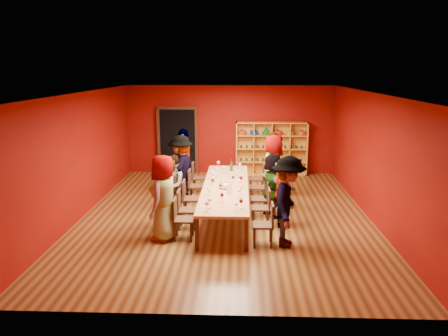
# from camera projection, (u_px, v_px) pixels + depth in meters

# --- Properties ---
(room_shell) EXTENTS (7.10, 9.10, 3.04)m
(room_shell) POSITION_uv_depth(u_px,v_px,m) (226.00, 156.00, 10.51)
(room_shell) COLOR #543316
(room_shell) RESTS_ON ground
(tasting_table) EXTENTS (1.10, 4.50, 0.75)m
(tasting_table) POSITION_uv_depth(u_px,v_px,m) (226.00, 188.00, 10.69)
(tasting_table) COLOR tan
(tasting_table) RESTS_ON ground
(doorway) EXTENTS (1.40, 0.17, 2.30)m
(doorway) POSITION_uv_depth(u_px,v_px,m) (178.00, 141.00, 14.98)
(doorway) COLOR black
(doorway) RESTS_ON ground
(shelving_unit) EXTENTS (2.40, 0.40, 1.80)m
(shelving_unit) POSITION_uv_depth(u_px,v_px,m) (271.00, 146.00, 14.77)
(shelving_unit) COLOR gold
(shelving_unit) RESTS_ON ground
(chair_person_left_0) EXTENTS (0.42, 0.42, 0.89)m
(chair_person_left_0) POSITION_uv_depth(u_px,v_px,m) (180.00, 217.00, 9.24)
(chair_person_left_0) COLOR black
(chair_person_left_0) RESTS_ON ground
(person_left_0) EXTENTS (0.67, 0.98, 1.82)m
(person_left_0) POSITION_uv_depth(u_px,v_px,m) (164.00, 198.00, 9.16)
(person_left_0) COLOR #CA8794
(person_left_0) RESTS_ON ground
(chair_person_left_1) EXTENTS (0.42, 0.42, 0.89)m
(chair_person_left_1) POSITION_uv_depth(u_px,v_px,m) (184.00, 207.00, 9.84)
(chair_person_left_1) COLOR black
(chair_person_left_1) RESTS_ON ground
(person_left_1) EXTENTS (0.59, 0.69, 1.59)m
(person_left_1) POSITION_uv_depth(u_px,v_px,m) (168.00, 194.00, 9.79)
(person_left_1) COLOR #141538
(person_left_1) RESTS_ON ground
(chair_person_left_2) EXTENTS (0.42, 0.42, 0.89)m
(chair_person_left_2) POSITION_uv_depth(u_px,v_px,m) (188.00, 196.00, 10.70)
(chair_person_left_2) COLOR black
(chair_person_left_2) RESTS_ON ground
(person_left_2) EXTENTS (0.44, 0.75, 1.52)m
(person_left_2) POSITION_uv_depth(u_px,v_px,m) (172.00, 186.00, 10.65)
(person_left_2) COLOR pink
(person_left_2) RESTS_ON ground
(chair_person_left_3) EXTENTS (0.42, 0.42, 0.89)m
(chair_person_left_3) POSITION_uv_depth(u_px,v_px,m) (194.00, 184.00, 11.84)
(chair_person_left_3) COLOR black
(chair_person_left_3) RESTS_ON ground
(person_left_3) EXTENTS (0.78, 1.27, 1.83)m
(person_left_3) POSITION_uv_depth(u_px,v_px,m) (181.00, 169.00, 11.76)
(person_left_3) COLOR #46464A
(person_left_3) RESTS_ON ground
(chair_person_left_4) EXTENTS (0.42, 0.42, 0.89)m
(chair_person_left_4) POSITION_uv_depth(u_px,v_px,m) (197.00, 176.00, 12.71)
(chair_person_left_4) COLOR black
(chair_person_left_4) RESTS_ON ground
(person_left_4) EXTENTS (0.55, 1.12, 1.88)m
(person_left_4) POSITION_uv_depth(u_px,v_px,m) (184.00, 161.00, 12.63)
(person_left_4) COLOR beige
(person_left_4) RESTS_ON ground
(chair_person_right_0) EXTENTS (0.42, 0.42, 0.89)m
(chair_person_right_0) POSITION_uv_depth(u_px,v_px,m) (267.00, 222.00, 8.91)
(chair_person_right_0) COLOR black
(chair_person_right_0) RESTS_ON ground
(person_right_0) EXTENTS (0.72, 1.28, 1.87)m
(person_right_0) POSITION_uv_depth(u_px,v_px,m) (288.00, 202.00, 8.79)
(person_right_0) COLOR #5276A8
(person_right_0) RESTS_ON ground
(chair_person_right_1) EXTENTS (0.42, 0.42, 0.89)m
(chair_person_right_1) POSITION_uv_depth(u_px,v_px,m) (264.00, 205.00, 9.98)
(chair_person_right_1) COLOR black
(chair_person_right_1) RESTS_ON ground
(person_right_1) EXTENTS (0.47, 0.94, 1.57)m
(person_right_1) POSITION_uv_depth(u_px,v_px,m) (282.00, 194.00, 9.90)
(person_right_1) COLOR #141738
(person_right_1) RESTS_ON ground
(chair_person_right_2) EXTENTS (0.42, 0.42, 0.89)m
(chair_person_right_2) POSITION_uv_depth(u_px,v_px,m) (263.00, 196.00, 10.68)
(chair_person_right_2) COLOR black
(chair_person_right_2) RESTS_ON ground
(person_right_2) EXTENTS (0.97, 1.50, 1.57)m
(person_right_2) POSITION_uv_depth(u_px,v_px,m) (273.00, 185.00, 10.60)
(person_right_2) COLOR #161B3C
(person_right_2) RESTS_ON ground
(chair_person_right_3) EXTENTS (0.42, 0.42, 0.89)m
(chair_person_right_3) POSITION_uv_depth(u_px,v_px,m) (261.00, 185.00, 11.71)
(chair_person_right_3) COLOR black
(chair_person_right_3) RESTS_ON ground
(person_right_3) EXTENTS (0.56, 0.94, 1.86)m
(person_right_3) POSITION_uv_depth(u_px,v_px,m) (273.00, 169.00, 11.60)
(person_right_3) COLOR #5D85C0
(person_right_3) RESTS_ON ground
(chair_person_right_4) EXTENTS (0.42, 0.42, 0.89)m
(chair_person_right_4) POSITION_uv_depth(u_px,v_px,m) (259.00, 177.00, 12.60)
(chair_person_right_4) COLOR black
(chair_person_right_4) RESTS_ON ground
(person_right_4) EXTENTS (0.70, 0.79, 1.80)m
(person_right_4) POSITION_uv_depth(u_px,v_px,m) (273.00, 163.00, 12.49)
(person_right_4) COLOR #161C3C
(person_right_4) RESTS_ON ground
(wine_glass_0) EXTENTS (0.08, 0.08, 0.19)m
(wine_glass_0) POSITION_uv_depth(u_px,v_px,m) (237.00, 172.00, 11.48)
(wine_glass_0) COLOR white
(wine_glass_0) RESTS_ON tasting_table
(wine_glass_1) EXTENTS (0.07, 0.07, 0.18)m
(wine_glass_1) POSITION_uv_depth(u_px,v_px,m) (236.00, 205.00, 8.79)
(wine_glass_1) COLOR white
(wine_glass_1) RESTS_ON tasting_table
(wine_glass_2) EXTENTS (0.09, 0.09, 0.22)m
(wine_glass_2) POSITION_uv_depth(u_px,v_px,m) (210.00, 201.00, 8.95)
(wine_glass_2) COLOR white
(wine_glass_2) RESTS_ON tasting_table
(wine_glass_3) EXTENTS (0.07, 0.07, 0.18)m
(wine_glass_3) POSITION_uv_depth(u_px,v_px,m) (210.00, 191.00, 9.77)
(wine_glass_3) COLOR white
(wine_glass_3) RESTS_ON tasting_table
(wine_glass_4) EXTENTS (0.09, 0.09, 0.22)m
(wine_glass_4) POSITION_uv_depth(u_px,v_px,m) (240.00, 188.00, 9.91)
(wine_glass_4) COLOR white
(wine_glass_4) RESTS_ON tasting_table
(wine_glass_5) EXTENTS (0.08, 0.08, 0.20)m
(wine_glass_5) POSITION_uv_depth(u_px,v_px,m) (224.00, 185.00, 10.15)
(wine_glass_5) COLOR white
(wine_glass_5) RESTS_ON tasting_table
(wine_glass_6) EXTENTS (0.09, 0.09, 0.22)m
(wine_glass_6) POSITION_uv_depth(u_px,v_px,m) (207.00, 204.00, 8.74)
(wine_glass_6) COLOR white
(wine_glass_6) RESTS_ON tasting_table
(wine_glass_7) EXTENTS (0.08, 0.08, 0.19)m
(wine_glass_7) POSITION_uv_depth(u_px,v_px,m) (240.00, 165.00, 12.30)
(wine_glass_7) COLOR white
(wine_glass_7) RESTS_ON tasting_table
(wine_glass_8) EXTENTS (0.09, 0.09, 0.22)m
(wine_glass_8) POSITION_uv_depth(u_px,v_px,m) (212.00, 173.00, 11.35)
(wine_glass_8) COLOR white
(wine_glass_8) RESTS_ON tasting_table
(wine_glass_9) EXTENTS (0.08, 0.08, 0.20)m
(wine_glass_9) POSITION_uv_depth(u_px,v_px,m) (217.00, 165.00, 12.35)
(wine_glass_9) COLOR white
(wine_glass_9) RESTS_ON tasting_table
(wine_glass_10) EXTENTS (0.08, 0.08, 0.20)m
(wine_glass_10) POSITION_uv_depth(u_px,v_px,m) (237.00, 164.00, 12.38)
(wine_glass_10) COLOR white
(wine_glass_10) RESTS_ON tasting_table
(wine_glass_11) EXTENTS (0.08, 0.08, 0.19)m
(wine_glass_11) POSITION_uv_depth(u_px,v_px,m) (213.00, 181.00, 10.62)
(wine_glass_11) COLOR white
(wine_glass_11) RESTS_ON tasting_table
(wine_glass_12) EXTENTS (0.08, 0.08, 0.21)m
(wine_glass_12) POSITION_uv_depth(u_px,v_px,m) (241.00, 201.00, 8.94)
(wine_glass_12) COLOR white
(wine_glass_12) RESTS_ON tasting_table
(wine_glass_13) EXTENTS (0.08, 0.08, 0.21)m
(wine_glass_13) POSITION_uv_depth(u_px,v_px,m) (213.00, 178.00, 10.79)
(wine_glass_13) COLOR white
(wine_glass_13) RESTS_ON tasting_table
(wine_glass_14) EXTENTS (0.09, 0.09, 0.22)m
(wine_glass_14) POSITION_uv_depth(u_px,v_px,m) (217.00, 170.00, 11.70)
(wine_glass_14) COLOR white
(wine_glass_14) RESTS_ON tasting_table
(wine_glass_15) EXTENTS (0.08, 0.08, 0.21)m
(wine_glass_15) POSITION_uv_depth(u_px,v_px,m) (222.00, 195.00, 9.35)
(wine_glass_15) COLOR white
(wine_glass_15) RESTS_ON tasting_table
(wine_glass_16) EXTENTS (0.08, 0.08, 0.19)m
(wine_glass_16) POSITION_uv_depth(u_px,v_px,m) (240.00, 171.00, 11.61)
(wine_glass_16) COLOR white
(wine_glass_16) RESTS_ON tasting_table
(wine_glass_17) EXTENTS (0.08, 0.08, 0.20)m
(wine_glass_17) POSITION_uv_depth(u_px,v_px,m) (209.00, 188.00, 9.90)
(wine_glass_17) COLOR white
(wine_glass_17) RESTS_ON tasting_table
(wine_glass_18) EXTENTS (0.09, 0.09, 0.22)m
(wine_glass_18) POSITION_uv_depth(u_px,v_px,m) (218.00, 163.00, 12.50)
(wine_glass_18) COLOR white
(wine_glass_18) RESTS_ON tasting_table
(wine_glass_19) EXTENTS (0.08, 0.08, 0.20)m
(wine_glass_19) POSITION_uv_depth(u_px,v_px,m) (239.00, 182.00, 10.50)
(wine_glass_19) COLOR white
(wine_glass_19) RESTS_ON tasting_table
(wine_glass_20) EXTENTS (0.09, 0.09, 0.22)m
(wine_glass_20) POSITION_uv_depth(u_px,v_px,m) (241.00, 178.00, 10.78)
(wine_glass_20) COLOR white
(wine_glass_20) RESTS_ON tasting_table
(wine_glass_21) EXTENTS (0.08, 0.08, 0.19)m
(wine_glass_21) POSITION_uv_depth(u_px,v_px,m) (233.00, 178.00, 10.92)
(wine_glass_21) COLOR white
(wine_glass_21) RESTS_ON tasting_table
(wine_glass_22) EXTENTS (0.09, 0.09, 0.22)m
(wine_glass_22) POSITION_uv_depth(u_px,v_px,m) (239.00, 191.00, 9.66)
(wine_glass_22) COLOR white
(wine_glass_22) RESTS_ON tasting_table
(wine_glass_23) EXTENTS (0.08, 0.08, 0.21)m
(wine_glass_23) POSITION_uv_depth(u_px,v_px,m) (224.00, 168.00, 11.91)
(wine_glass_23) COLOR white
(wine_glass_23) RESTS_ON tasting_table
(spittoon_bowl) EXTENTS (0.28, 0.28, 0.15)m
(spittoon_bowl) POSITION_uv_depth(u_px,v_px,m) (224.00, 186.00, 10.44)
(spittoon_bowl) COLOR silver
(spittoon_bowl) RESTS_ON tasting_table
(carafe_a) EXTENTS (0.14, 0.14, 0.28)m
(carafe_a) POSITION_uv_depth(u_px,v_px,m) (214.00, 178.00, 10.97)
(carafe_a) COLOR white
(carafe_a) RESTS_ON tasting_table
(carafe_b) EXTENTS (0.11, 0.11, 0.28)m
(carafe_b) POSITION_uv_depth(u_px,v_px,m) (229.00, 188.00, 9.97)
(carafe_b) COLOR white
(carafe_b) RESTS_ON tasting_table
(wine_bottle) EXTENTS (0.10, 0.10, 0.33)m
(wine_bottle) POSITION_uv_depth(u_px,v_px,m) (231.00, 166.00, 12.19)
(wine_bottle) COLOR #153B1C
(wine_bottle) RESTS_ON tasting_table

